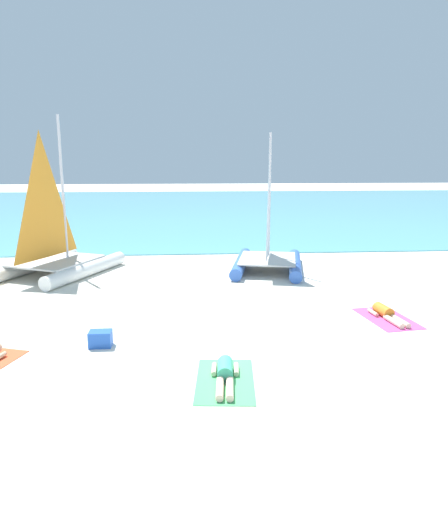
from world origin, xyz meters
The scene contains 9 objects.
ground_plane centered at (0.00, 10.00, 0.00)m, with size 120.00×120.00×0.00m, color silver.
ocean_water centered at (0.00, 31.08, 0.03)m, with size 120.00×40.00×0.05m, color #5BB2C1.
sailboat_blue centered at (1.87, 7.92, 0.76)m, with size 3.25×4.35×5.12m.
sailboat_white centered at (-5.88, 7.88, 0.85)m, with size 4.34×5.13×5.70m.
towel_middle centered at (-0.42, -0.98, 0.01)m, with size 1.10×1.90×0.01m, color #4CB266.
sunbather_middle centered at (-0.41, -0.92, 0.13)m, with size 0.58×1.57×0.30m.
towel_right centered at (4.15, 2.27, 0.01)m, with size 1.10×1.90×0.01m, color #D84C99.
sunbather_right centered at (4.14, 2.34, 0.13)m, with size 0.62×1.57×0.30m.
cooler_box centered at (-3.10, 0.92, 0.18)m, with size 0.50×0.36×0.36m, color blue.
Camera 1 is at (-1.04, -9.30, 4.18)m, focal length 33.08 mm.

